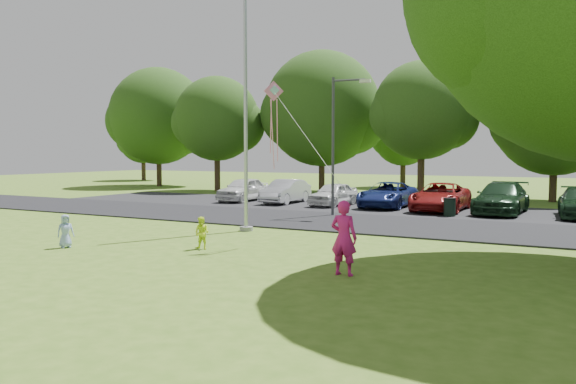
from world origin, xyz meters
The scene contains 13 objects.
ground centered at (0.00, 0.00, 0.00)m, with size 120.00×120.00×0.00m, color #43671B.
park_road centered at (0.00, 9.00, 0.03)m, with size 60.00×6.00×0.06m, color black.
parking_strip centered at (0.00, 15.50, 0.03)m, with size 42.00×7.00×0.06m, color black.
flagpole centered at (-3.50, 5.00, 4.17)m, with size 0.50×0.50×10.00m.
street_lamp centered at (-2.32, 11.03, 3.81)m, with size 1.78×0.37×6.35m.
trash_can centered at (2.31, 13.00, 0.45)m, with size 0.56×0.56×0.89m.
tree_row centered at (1.59, 24.23, 5.71)m, with size 64.35×11.94×10.88m.
horizon_trees centered at (4.06, 33.88, 4.30)m, with size 77.46×7.20×7.02m.
parked_cars centered at (0.56, 15.42, 0.74)m, with size 22.45×5.40×1.47m.
woman centered at (2.63, -0.40, 0.90)m, with size 0.66×0.43×1.80m, color #C61A71.
child_yellow centered at (-2.54, 0.95, 0.50)m, with size 0.48×0.38×0.99m, color #E3FF28.
child_blue centered at (-6.44, -0.78, 0.52)m, with size 0.50×0.33×1.03m, color #91A7DE.
kite centered at (-0.86, 2.48, 4.36)m, with size 3.81×3.21×3.10m.
Camera 1 is at (7.65, -12.73, 2.92)m, focal length 35.00 mm.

